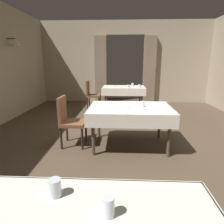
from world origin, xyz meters
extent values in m
plane|color=#4C3D2D|center=(0.00, 0.00, 0.00)|extent=(10.08, 10.08, 0.00)
cylinder|color=black|center=(-3.02, 1.80, 2.12)|extent=(0.24, 0.02, 0.02)
cone|color=beige|center=(-2.90, 1.80, 2.02)|extent=(0.26, 0.26, 0.18)
cube|color=tan|center=(-1.95, 4.20, 1.50)|extent=(2.50, 0.12, 3.00)
cube|color=tan|center=(1.95, 4.20, 1.50)|extent=(2.50, 0.12, 3.00)
cube|color=tan|center=(0.00, 4.20, 2.75)|extent=(1.40, 0.12, 0.50)
cube|color=#7F6B56|center=(-0.92, 4.06, 1.23)|extent=(0.44, 0.14, 2.45)
cube|color=#7F6B56|center=(0.92, 4.06, 1.23)|extent=(0.44, 0.14, 2.45)
cube|color=silver|center=(-0.31, -2.26, 0.61)|extent=(1.46, 0.02, 0.29)
cylinder|color=#4C3D2D|center=(-0.59, -0.43, 0.35)|extent=(0.06, 0.06, 0.71)
cylinder|color=#4C3D2D|center=(0.66, -0.43, 0.35)|extent=(0.06, 0.06, 0.71)
cylinder|color=#4C3D2D|center=(-0.59, 0.39, 0.35)|extent=(0.06, 0.06, 0.71)
cylinder|color=#4C3D2D|center=(0.66, 0.39, 0.35)|extent=(0.06, 0.06, 0.71)
cube|color=#4C3D2D|center=(0.04, -0.02, 0.72)|extent=(1.41, 0.98, 0.03)
cube|color=silver|center=(0.04, -0.02, 0.74)|extent=(1.47, 1.04, 0.01)
cube|color=silver|center=(0.04, -0.54, 0.64)|extent=(1.47, 0.02, 0.23)
cube|color=silver|center=(0.04, 0.50, 0.64)|extent=(1.47, 0.02, 0.23)
cube|color=silver|center=(-0.70, -0.02, 0.64)|extent=(0.02, 1.04, 0.23)
cube|color=silver|center=(0.77, -0.02, 0.64)|extent=(0.02, 1.04, 0.23)
cylinder|color=#4C3D2D|center=(-0.63, 2.57, 0.35)|extent=(0.06, 0.06, 0.71)
cylinder|color=#4C3D2D|center=(0.52, 2.57, 0.35)|extent=(0.06, 0.06, 0.71)
cylinder|color=#4C3D2D|center=(-0.63, 3.23, 0.35)|extent=(0.06, 0.06, 0.71)
cylinder|color=#4C3D2D|center=(0.52, 3.23, 0.35)|extent=(0.06, 0.06, 0.71)
cube|color=#4C3D2D|center=(-0.05, 2.90, 0.72)|extent=(1.30, 0.82, 0.03)
cube|color=silver|center=(-0.05, 2.90, 0.74)|extent=(1.36, 0.88, 0.01)
cube|color=silver|center=(-0.05, 2.46, 0.63)|extent=(1.36, 0.02, 0.23)
cube|color=silver|center=(-0.05, 3.34, 0.63)|extent=(1.36, 0.02, 0.23)
cube|color=silver|center=(-0.74, 2.90, 0.63)|extent=(0.02, 0.88, 0.23)
cube|color=silver|center=(0.63, 2.90, 0.63)|extent=(0.02, 0.88, 0.23)
cylinder|color=black|center=(-0.82, 0.15, 0.21)|extent=(0.04, 0.04, 0.42)
cylinder|color=black|center=(-0.82, -0.23, 0.21)|extent=(0.04, 0.04, 0.42)
cylinder|color=black|center=(-1.20, 0.15, 0.21)|extent=(0.04, 0.04, 0.42)
cylinder|color=black|center=(-1.20, -0.23, 0.21)|extent=(0.04, 0.04, 0.42)
cube|color=brown|center=(-1.01, -0.04, 0.43)|extent=(0.44, 0.44, 0.06)
cube|color=brown|center=(-1.21, -0.04, 0.69)|extent=(0.05, 0.42, 0.48)
cylinder|color=black|center=(-0.86, 3.15, 0.21)|extent=(0.04, 0.04, 0.42)
cylinder|color=black|center=(-0.86, 2.77, 0.21)|extent=(0.04, 0.04, 0.42)
cylinder|color=black|center=(-1.24, 3.15, 0.21)|extent=(0.04, 0.04, 0.42)
cylinder|color=black|center=(-1.24, 2.77, 0.21)|extent=(0.04, 0.04, 0.42)
cube|color=brown|center=(-1.05, 2.96, 0.43)|extent=(0.44, 0.44, 0.06)
cube|color=brown|center=(-1.25, 2.96, 0.69)|extent=(0.05, 0.42, 0.48)
cylinder|color=silver|center=(-0.19, -2.58, 0.81)|extent=(0.07, 0.07, 0.11)
cylinder|color=silver|center=(-0.52, -2.44, 0.81)|extent=(0.08, 0.08, 0.11)
cylinder|color=white|center=(-0.08, -0.14, 0.76)|extent=(0.20, 0.20, 0.01)
cylinder|color=white|center=(0.03, 0.36, 0.76)|extent=(0.19, 0.19, 0.01)
cylinder|color=silver|center=(0.26, 0.01, 0.80)|extent=(0.06, 0.06, 0.10)
cylinder|color=silver|center=(0.25, 3.20, 0.79)|extent=(0.08, 0.08, 0.09)
cylinder|color=white|center=(-0.37, 3.04, 0.76)|extent=(0.19, 0.19, 0.01)
cylinder|color=silver|center=(0.44, 2.66, 0.80)|extent=(0.08, 0.08, 0.10)
cylinder|color=silver|center=(0.09, 2.61, 0.80)|extent=(0.07, 0.07, 0.10)
camera|label=1|loc=(-0.13, -3.43, 1.54)|focal=31.16mm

